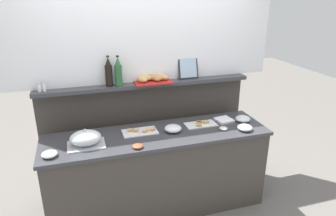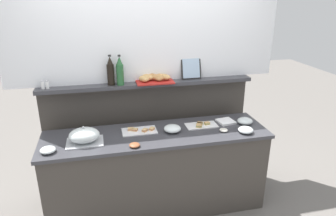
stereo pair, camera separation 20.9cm
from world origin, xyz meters
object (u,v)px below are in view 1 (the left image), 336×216
glass_bowl_medium (49,154)px  glass_bowl_small (243,119)px  condiment_bowl_dark (223,128)px  pepper_shaker (44,87)px  bread_basket (152,78)px  sandwich_platter_rear (201,124)px  sandwich_platter_front (140,131)px  framed_picture (188,68)px  salt_shaker (39,87)px  wine_bottle_dark (109,73)px  glass_bowl_extra (245,128)px  napkin_stack (224,120)px  condiment_bowl_cream (138,146)px  glass_bowl_large (173,129)px  serving_cloche (86,138)px  wine_bottle_green (118,72)px

glass_bowl_medium → glass_bowl_small: bearing=5.6°
condiment_bowl_dark → pepper_shaker: size_ratio=0.98×
pepper_shaker → bread_basket: (1.09, 0.01, -0.00)m
sandwich_platter_rear → sandwich_platter_front: (-0.66, 0.01, -0.00)m
sandwich_platter_rear → glass_bowl_medium: bearing=-170.8°
framed_picture → sandwich_platter_rear: bearing=-88.3°
salt_shaker → framed_picture: 1.56m
wine_bottle_dark → sandwich_platter_front: bearing=-54.2°
wine_bottle_dark → sandwich_platter_rear: bearing=-20.9°
glass_bowl_extra → napkin_stack: 0.30m
glass_bowl_extra → salt_shaker: 2.09m
condiment_bowl_cream → pepper_shaker: pepper_shaker is taller
glass_bowl_large → glass_bowl_extra: (0.71, -0.19, -0.00)m
glass_bowl_extra → bread_basket: (-0.82, 0.61, 0.43)m
glass_bowl_large → glass_bowl_extra: size_ratio=1.14×
condiment_bowl_dark → salt_shaker: bearing=163.3°
pepper_shaker → salt_shaker: bearing=180.0°
serving_cloche → glass_bowl_medium: serving_cloche is taller
glass_bowl_extra → condiment_bowl_cream: bearing=-177.5°
sandwich_platter_front → glass_bowl_medium: 0.89m
wine_bottle_dark → salt_shaker: wine_bottle_dark is taller
condiment_bowl_dark → bread_basket: size_ratio=0.21×
wine_bottle_dark → framed_picture: wine_bottle_dark is taller
sandwich_platter_front → glass_bowl_small: size_ratio=2.16×
wine_bottle_green → framed_picture: wine_bottle_green is taller
serving_cloche → bread_basket: size_ratio=0.85×
glass_bowl_extra → wine_bottle_green: size_ratio=0.48×
wine_bottle_green → glass_bowl_medium: bearing=-141.5°
sandwich_platter_front → glass_bowl_large: (0.32, -0.08, 0.02)m
wine_bottle_green → condiment_bowl_cream: bearing=-85.2°
sandwich_platter_front → pepper_shaker: pepper_shaker is taller
glass_bowl_medium → condiment_bowl_cream: glass_bowl_medium is taller
glass_bowl_medium → glass_bowl_extra: size_ratio=0.89×
glass_bowl_large → bread_basket: size_ratio=0.43×
wine_bottle_green → wine_bottle_dark: size_ratio=1.00×
napkin_stack → condiment_bowl_dark: bearing=-118.2°
sandwich_platter_rear → pepper_shaker: pepper_shaker is taller
glass_bowl_extra → condiment_bowl_dark: size_ratio=1.79×
glass_bowl_large → glass_bowl_medium: 1.19m
glass_bowl_extra → napkin_stack: glass_bowl_extra is taller
sandwich_platter_front → serving_cloche: (-0.54, -0.13, 0.06)m
pepper_shaker → bread_basket: 1.09m
glass_bowl_large → sandwich_platter_front: bearing=166.2°
sandwich_platter_rear → serving_cloche: serving_cloche is taller
serving_cloche → glass_bowl_large: serving_cloche is taller
glass_bowl_extra → wine_bottle_green: (-1.18, 0.57, 0.53)m
glass_bowl_medium → glass_bowl_small: 1.99m
serving_cloche → pepper_shaker: 0.69m
condiment_bowl_dark → wine_bottle_green: 1.22m
pepper_shaker → glass_bowl_large: bearing=-19.2°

